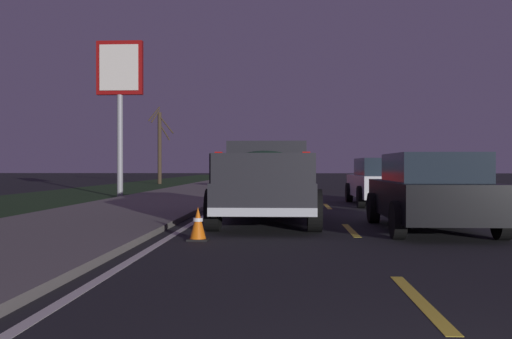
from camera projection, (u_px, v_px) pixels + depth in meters
ground at (313, 192)px, 29.44m from camera, size 144.00×144.00×0.00m
sidewalk_shoulder at (200, 190)px, 29.75m from camera, size 108.00×4.00×0.12m
grass_verge at (103, 191)px, 30.01m from camera, size 108.00×6.00×0.01m
lane_markings at (265, 189)px, 31.98m from camera, size 108.98×3.54×0.01m
pickup_truck at (266, 179)px, 13.40m from camera, size 5.44×2.31×1.87m
sedan_white at (382, 181)px, 19.36m from camera, size 4.43×2.07×1.54m
sedan_red at (274, 175)px, 30.78m from camera, size 4.45×2.10×1.54m
sedan_black at (430, 191)px, 11.70m from camera, size 4.40×2.02×1.54m
gas_price_sign at (120, 81)px, 24.03m from camera, size 0.27×1.90×6.40m
bare_tree_far at (160, 145)px, 41.85m from camera, size 1.18×1.86×5.52m
traffic_cone_near at (198, 224)px, 10.18m from camera, size 0.36×0.36×0.58m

